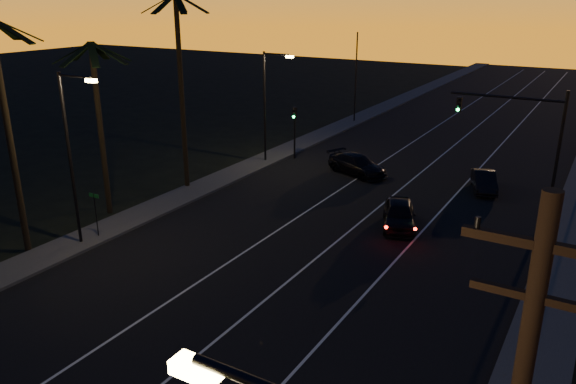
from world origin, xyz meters
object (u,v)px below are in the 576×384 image
Objects in this scene: cross_car at (357,165)px; signal_mast at (522,122)px; right_car at (484,181)px; lead_car at (399,214)px.

signal_mast is at bearing 7.10° from cross_car.
signal_mast is 11.41m from cross_car.
signal_mast reaches higher than right_car.
right_car is at bearing 6.11° from cross_car.
signal_mast is 1.39× the size of lead_car.
cross_car is (-10.59, -1.32, -4.05)m from signal_mast.
lead_car is at bearing -116.18° from signal_mast.
cross_car is (-6.06, 7.90, -0.02)m from lead_car.
lead_car is 9.27m from right_car.
lead_car is at bearing -52.54° from cross_car.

